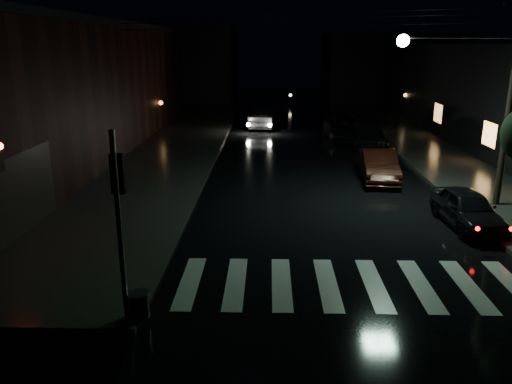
# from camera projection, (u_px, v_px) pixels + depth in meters

# --- Properties ---
(ground) EXTENTS (120.00, 120.00, 0.00)m
(ground) POSITION_uv_depth(u_px,v_px,m) (234.00, 292.00, 12.55)
(ground) COLOR black
(ground) RESTS_ON ground
(sidewalk_left) EXTENTS (6.00, 44.00, 0.15)m
(sidewalk_left) POSITION_uv_depth(u_px,v_px,m) (157.00, 162.00, 26.06)
(sidewalk_left) COLOR #282826
(sidewalk_left) RESTS_ON ground
(sidewalk_right) EXTENTS (4.00, 44.00, 0.15)m
(sidewalk_right) POSITION_uv_depth(u_px,v_px,m) (446.00, 163.00, 25.69)
(sidewalk_right) COLOR #282826
(sidewalk_right) RESTS_ON ground
(building_left) EXTENTS (10.00, 36.00, 7.00)m
(building_left) POSITION_uv_depth(u_px,v_px,m) (34.00, 91.00, 27.17)
(building_left) COLOR black
(building_left) RESTS_ON ground
(building_far_left) EXTENTS (14.00, 10.00, 8.00)m
(building_far_left) POSITION_uv_depth(u_px,v_px,m) (171.00, 63.00, 54.77)
(building_far_left) COLOR black
(building_far_left) RESTS_ON ground
(building_far_right) EXTENTS (14.00, 10.00, 7.00)m
(building_far_right) POSITION_uv_depth(u_px,v_px,m) (390.00, 68.00, 54.31)
(building_far_right) COLOR black
(building_far_right) RESTS_ON ground
(crosswalk) EXTENTS (9.00, 3.00, 0.01)m
(crosswalk) POSITION_uv_depth(u_px,v_px,m) (351.00, 284.00, 12.95)
(crosswalk) COLOR beige
(crosswalk) RESTS_ON ground
(signal_pole_corner) EXTENTS (0.68, 0.61, 4.20)m
(signal_pole_corner) POSITION_uv_depth(u_px,v_px,m) (130.00, 259.00, 10.76)
(signal_pole_corner) COLOR slate
(signal_pole_corner) RESTS_ON ground
(utility_pole) EXTENTS (4.92, 0.44, 8.00)m
(utility_pole) POSITION_uv_depth(u_px,v_px,m) (494.00, 85.00, 17.72)
(utility_pole) COLOR black
(utility_pole) RESTS_ON ground
(parked_car_a) EXTENTS (1.71, 3.80, 1.27)m
(parked_car_a) POSITION_uv_depth(u_px,v_px,m) (467.00, 208.00, 16.91)
(parked_car_a) COLOR black
(parked_car_a) RESTS_ON ground
(parked_car_b) EXTENTS (1.82, 4.33, 1.39)m
(parked_car_b) POSITION_uv_depth(u_px,v_px,m) (379.00, 165.00, 22.66)
(parked_car_b) COLOR black
(parked_car_b) RESTS_ON ground
(parked_car_c) EXTENTS (2.17, 4.94, 1.41)m
(parked_car_c) POSITION_uv_depth(u_px,v_px,m) (368.00, 134.00, 30.35)
(parked_car_c) COLOR black
(parked_car_c) RESTS_ON ground
(parked_car_d) EXTENTS (2.48, 5.11, 1.40)m
(parked_car_d) POSITION_uv_depth(u_px,v_px,m) (345.00, 129.00, 32.39)
(parked_car_d) COLOR black
(parked_car_d) RESTS_ON ground
(oncoming_car) EXTENTS (2.30, 5.10, 1.62)m
(oncoming_car) POSITION_uv_depth(u_px,v_px,m) (264.00, 117.00, 36.87)
(oncoming_car) COLOR black
(oncoming_car) RESTS_ON ground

